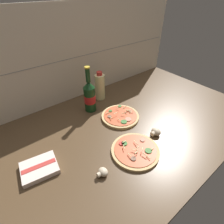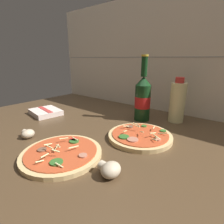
{
  "view_description": "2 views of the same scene",
  "coord_description": "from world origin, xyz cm",
  "px_view_note": "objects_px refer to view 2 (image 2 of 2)",
  "views": [
    {
      "loc": [
        -51.29,
        -52.45,
        67.54
      ],
      "look_at": [
        -3.06,
        8.07,
        9.63
      ],
      "focal_mm": 28.0,
      "sensor_mm": 36.0,
      "label": 1
    },
    {
      "loc": [
        31.07,
        -41.56,
        29.53
      ],
      "look_at": [
        -5.85,
        4.07,
        11.35
      ],
      "focal_mm": 28.0,
      "sensor_mm": 36.0,
      "label": 2
    }
  ],
  "objects_px": {
    "beer_bottle": "(143,98)",
    "mushroom_left": "(28,134)",
    "pizza_far": "(140,136)",
    "dish_towel": "(46,112)",
    "pizza_near": "(62,153)",
    "mushroom_right": "(110,169)",
    "oil_bottle": "(177,102)"
  },
  "relations": [
    {
      "from": "oil_bottle",
      "to": "mushroom_left",
      "type": "bearing_deg",
      "value": -124.64
    },
    {
      "from": "mushroom_right",
      "to": "dish_towel",
      "type": "bearing_deg",
      "value": 163.33
    },
    {
      "from": "dish_towel",
      "to": "oil_bottle",
      "type": "bearing_deg",
      "value": 29.84
    },
    {
      "from": "mushroom_left",
      "to": "mushroom_right",
      "type": "xyz_separation_m",
      "value": [
        0.36,
        0.02,
        0.0
      ]
    },
    {
      "from": "beer_bottle",
      "to": "oil_bottle",
      "type": "xyz_separation_m",
      "value": [
        0.13,
        0.07,
        -0.01
      ]
    },
    {
      "from": "pizza_near",
      "to": "beer_bottle",
      "type": "height_order",
      "value": "beer_bottle"
    },
    {
      "from": "pizza_far",
      "to": "beer_bottle",
      "type": "distance_m",
      "value": 0.22
    },
    {
      "from": "mushroom_right",
      "to": "pizza_far",
      "type": "bearing_deg",
      "value": 102.5
    },
    {
      "from": "mushroom_left",
      "to": "mushroom_right",
      "type": "height_order",
      "value": "mushroom_right"
    },
    {
      "from": "oil_bottle",
      "to": "pizza_far",
      "type": "bearing_deg",
      "value": -97.88
    },
    {
      "from": "beer_bottle",
      "to": "mushroom_left",
      "type": "xyz_separation_m",
      "value": [
        -0.22,
        -0.42,
        -0.09
      ]
    },
    {
      "from": "beer_bottle",
      "to": "oil_bottle",
      "type": "relative_size",
      "value": 1.47
    },
    {
      "from": "dish_towel",
      "to": "pizza_near",
      "type": "bearing_deg",
      "value": -25.2
    },
    {
      "from": "pizza_far",
      "to": "dish_towel",
      "type": "relative_size",
      "value": 1.35
    },
    {
      "from": "mushroom_left",
      "to": "oil_bottle",
      "type": "bearing_deg",
      "value": 55.36
    },
    {
      "from": "beer_bottle",
      "to": "mushroom_right",
      "type": "height_order",
      "value": "beer_bottle"
    },
    {
      "from": "beer_bottle",
      "to": "oil_bottle",
      "type": "bearing_deg",
      "value": 30.18
    },
    {
      "from": "pizza_near",
      "to": "mushroom_left",
      "type": "height_order",
      "value": "pizza_near"
    },
    {
      "from": "pizza_far",
      "to": "beer_bottle",
      "type": "height_order",
      "value": "beer_bottle"
    },
    {
      "from": "oil_bottle",
      "to": "dish_towel",
      "type": "bearing_deg",
      "value": -150.16
    },
    {
      "from": "dish_towel",
      "to": "mushroom_left",
      "type": "bearing_deg",
      "value": -43.5
    },
    {
      "from": "pizza_far",
      "to": "dish_towel",
      "type": "bearing_deg",
      "value": -173.36
    },
    {
      "from": "mushroom_left",
      "to": "dish_towel",
      "type": "relative_size",
      "value": 0.29
    },
    {
      "from": "pizza_near",
      "to": "mushroom_left",
      "type": "distance_m",
      "value": 0.19
    },
    {
      "from": "pizza_near",
      "to": "oil_bottle",
      "type": "xyz_separation_m",
      "value": [
        0.15,
        0.49,
        0.08
      ]
    },
    {
      "from": "mushroom_right",
      "to": "dish_towel",
      "type": "relative_size",
      "value": 0.34
    },
    {
      "from": "beer_bottle",
      "to": "mushroom_left",
      "type": "relative_size",
      "value": 6.03
    },
    {
      "from": "beer_bottle",
      "to": "dish_towel",
      "type": "distance_m",
      "value": 0.48
    },
    {
      "from": "dish_towel",
      "to": "pizza_far",
      "type": "bearing_deg",
      "value": 6.64
    },
    {
      "from": "beer_bottle",
      "to": "dish_towel",
      "type": "height_order",
      "value": "beer_bottle"
    },
    {
      "from": "pizza_near",
      "to": "pizza_far",
      "type": "distance_m",
      "value": 0.27
    },
    {
      "from": "pizza_near",
      "to": "pizza_far",
      "type": "relative_size",
      "value": 1.03
    }
  ]
}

